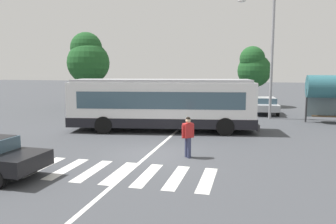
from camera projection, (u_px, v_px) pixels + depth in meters
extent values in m
plane|color=#424449|center=(154.00, 155.00, 14.37)|extent=(160.00, 160.00, 0.00)
cylinder|color=black|center=(222.00, 120.00, 20.76)|extent=(1.04, 0.46, 1.00)
cylinder|color=black|center=(225.00, 127.00, 18.44)|extent=(1.04, 0.46, 1.00)
cylinder|color=black|center=(114.00, 119.00, 21.28)|extent=(1.04, 0.46, 1.00)
cylinder|color=black|center=(104.00, 125.00, 18.96)|extent=(1.04, 0.46, 1.00)
cube|color=white|center=(162.00, 104.00, 19.73)|extent=(10.97, 4.26, 2.55)
cube|color=black|center=(162.00, 120.00, 19.86)|extent=(11.08, 4.31, 0.55)
cube|color=#3D5666|center=(162.00, 99.00, 19.69)|extent=(9.71, 4.10, 0.96)
cube|color=#3D5666|center=(254.00, 101.00, 19.29)|extent=(0.41, 2.22, 1.63)
cube|color=black|center=(254.00, 86.00, 19.18)|extent=(0.38, 1.92, 0.28)
cube|color=#99999E|center=(162.00, 81.00, 19.55)|extent=(10.52, 3.99, 0.16)
cube|color=#28282B|center=(255.00, 125.00, 19.47)|extent=(0.54, 2.54, 0.36)
cylinder|color=#333856|center=(187.00, 147.00, 13.97)|extent=(0.16, 0.16, 0.85)
cylinder|color=#333856|center=(189.00, 148.00, 13.79)|extent=(0.16, 0.16, 0.85)
cube|color=#B22323|center=(188.00, 130.00, 13.79)|extent=(0.47, 0.46, 0.60)
cylinder|color=#B22323|center=(183.00, 132.00, 13.68)|extent=(0.10, 0.10, 0.55)
cylinder|color=#B22323|center=(193.00, 131.00, 13.90)|extent=(0.10, 0.10, 0.55)
sphere|color=tan|center=(188.00, 121.00, 13.73)|extent=(0.22, 0.22, 0.22)
sphere|color=black|center=(188.00, 119.00, 13.72)|extent=(0.19, 0.19, 0.19)
cylinder|color=black|center=(32.00, 164.00, 11.88)|extent=(0.65, 0.22, 0.64)
cylinder|color=black|center=(111.00, 103.00, 32.49)|extent=(0.23, 0.65, 0.64)
cylinder|color=black|center=(127.00, 104.00, 32.18)|extent=(0.23, 0.65, 0.64)
cylinder|color=black|center=(99.00, 106.00, 29.77)|extent=(0.23, 0.65, 0.64)
cylinder|color=black|center=(117.00, 107.00, 29.46)|extent=(0.23, 0.65, 0.64)
cube|color=black|center=(114.00, 102.00, 30.93)|extent=(2.04, 4.59, 0.52)
cube|color=#3D5666|center=(113.00, 97.00, 30.78)|extent=(1.71, 2.24, 0.44)
cube|color=black|center=(113.00, 95.00, 30.76)|extent=(1.63, 2.05, 0.09)
cylinder|color=black|center=(138.00, 105.00, 31.40)|extent=(0.23, 0.65, 0.64)
cylinder|color=black|center=(155.00, 105.00, 31.07)|extent=(0.23, 0.65, 0.64)
cylinder|color=black|center=(129.00, 108.00, 28.69)|extent=(0.23, 0.65, 0.64)
cylinder|color=black|center=(148.00, 108.00, 28.36)|extent=(0.23, 0.65, 0.64)
cube|color=white|center=(143.00, 103.00, 29.84)|extent=(2.00, 4.57, 0.52)
cube|color=#3D5666|center=(142.00, 98.00, 29.69)|extent=(1.69, 2.22, 0.44)
cube|color=white|center=(142.00, 95.00, 29.66)|extent=(1.61, 2.04, 0.09)
cylinder|color=black|center=(165.00, 105.00, 31.12)|extent=(0.27, 0.66, 0.64)
cylinder|color=black|center=(182.00, 105.00, 30.90)|extent=(0.27, 0.66, 0.64)
cylinder|color=black|center=(160.00, 108.00, 28.38)|extent=(0.27, 0.66, 0.64)
cylinder|color=black|center=(179.00, 109.00, 28.16)|extent=(0.27, 0.66, 0.64)
cube|color=#AD1E1E|center=(172.00, 103.00, 29.60)|extent=(2.27, 4.66, 0.52)
cube|color=#3D5666|center=(171.00, 98.00, 29.45)|extent=(1.82, 2.31, 0.44)
cube|color=#AD1E1E|center=(171.00, 96.00, 29.42)|extent=(1.73, 2.13, 0.09)
cylinder|color=black|center=(194.00, 106.00, 30.30)|extent=(0.22, 0.65, 0.64)
cylinder|color=black|center=(212.00, 106.00, 29.95)|extent=(0.22, 0.65, 0.64)
cylinder|color=black|center=(189.00, 109.00, 27.59)|extent=(0.22, 0.65, 0.64)
cylinder|color=black|center=(209.00, 110.00, 27.24)|extent=(0.22, 0.65, 0.64)
cube|color=#C6B793|center=(201.00, 104.00, 28.73)|extent=(1.95, 4.55, 0.52)
cube|color=#3D5666|center=(201.00, 99.00, 28.58)|extent=(1.66, 2.21, 0.44)
cube|color=#C6B793|center=(201.00, 97.00, 28.56)|extent=(1.59, 2.02, 0.09)
cylinder|color=black|center=(223.00, 106.00, 29.97)|extent=(0.24, 0.65, 0.64)
cylinder|color=black|center=(242.00, 107.00, 29.68)|extent=(0.24, 0.65, 0.64)
cylinder|color=black|center=(222.00, 110.00, 27.24)|extent=(0.24, 0.65, 0.64)
cylinder|color=black|center=(243.00, 110.00, 26.95)|extent=(0.24, 0.65, 0.64)
cube|color=#234293|center=(232.00, 105.00, 28.42)|extent=(2.11, 4.61, 0.52)
cube|color=#3D5666|center=(232.00, 99.00, 28.27)|extent=(1.74, 2.26, 0.44)
cube|color=#234293|center=(233.00, 97.00, 28.25)|extent=(1.65, 2.07, 0.09)
cylinder|color=black|center=(253.00, 108.00, 28.95)|extent=(0.24, 0.65, 0.64)
cylinder|color=black|center=(273.00, 108.00, 28.66)|extent=(0.24, 0.65, 0.64)
cylinder|color=black|center=(256.00, 112.00, 26.22)|extent=(0.24, 0.65, 0.64)
cylinder|color=black|center=(278.00, 112.00, 25.94)|extent=(0.24, 0.65, 0.64)
cube|color=#B7BABF|center=(265.00, 106.00, 27.40)|extent=(2.12, 4.61, 0.52)
cube|color=#3D5666|center=(265.00, 100.00, 27.25)|extent=(1.74, 2.26, 0.44)
cube|color=#B7BABF|center=(265.00, 98.00, 27.23)|extent=(1.66, 2.08, 0.09)
cylinder|color=#28282B|center=(306.00, 106.00, 22.97)|extent=(0.12, 0.12, 2.30)
cube|color=slate|center=(335.00, 104.00, 23.16)|extent=(3.76, 0.04, 1.93)
cylinder|color=#939399|center=(272.00, 58.00, 24.17)|extent=(0.20, 0.20, 8.85)
ellipsoid|color=silver|center=(242.00, 1.00, 24.16)|extent=(0.60, 0.32, 0.20)
cylinder|color=brown|center=(89.00, 92.00, 31.83)|extent=(0.36, 0.36, 2.83)
sphere|color=#1E5123|center=(88.00, 63.00, 31.47)|extent=(3.97, 3.97, 3.97)
sphere|color=#1E5123|center=(86.00, 48.00, 31.51)|extent=(2.98, 2.98, 2.98)
cylinder|color=brown|center=(253.00, 94.00, 32.63)|extent=(0.36, 0.36, 2.36)
sphere|color=#1E5123|center=(254.00, 71.00, 32.33)|extent=(3.22, 3.22, 3.22)
sphere|color=#1E5123|center=(252.00, 59.00, 32.00)|extent=(2.42, 2.42, 2.42)
cube|color=silver|center=(42.00, 167.00, 12.61)|extent=(0.45, 2.64, 0.01)
cube|color=silver|center=(67.00, 169.00, 12.36)|extent=(0.45, 2.64, 0.01)
cube|color=silver|center=(92.00, 171.00, 12.12)|extent=(0.45, 2.64, 0.01)
cube|color=silver|center=(119.00, 173.00, 11.87)|extent=(0.45, 2.64, 0.01)
cube|color=silver|center=(147.00, 175.00, 11.62)|extent=(0.45, 2.64, 0.01)
cube|color=silver|center=(177.00, 177.00, 11.38)|extent=(0.45, 2.64, 0.01)
cube|color=silver|center=(207.00, 180.00, 11.13)|extent=(0.45, 2.64, 0.01)
cube|color=silver|center=(161.00, 144.00, 16.35)|extent=(0.16, 24.00, 0.01)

